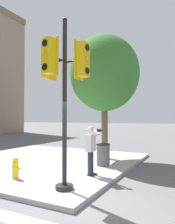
% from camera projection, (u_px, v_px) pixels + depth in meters
% --- Properties ---
extents(ground_plane, '(160.00, 160.00, 0.00)m').
position_uv_depth(ground_plane, '(66.00, 203.00, 5.29)').
color(ground_plane, '#5B5B5E').
extents(sidewalk_corner, '(8.00, 8.00, 0.13)m').
position_uv_depth(sidewalk_corner, '(42.00, 161.00, 9.99)').
color(sidewalk_corner, '#9E9B96').
rests_on(sidewalk_corner, ground_plane).
extents(traffic_signal_pole, '(0.97, 1.46, 4.69)m').
position_uv_depth(traffic_signal_pole, '(61.00, 79.00, 5.85)').
color(traffic_signal_pole, black).
rests_on(traffic_signal_pole, sidewalk_corner).
extents(person_photographer, '(0.50, 0.53, 1.64)m').
position_uv_depth(person_photographer, '(91.00, 146.00, 7.35)').
color(person_photographer, black).
rests_on(person_photographer, sidewalk_corner).
extents(street_tree, '(3.34, 3.34, 5.93)m').
position_uv_depth(street_tree, '(104.00, 74.00, 10.55)').
color(street_tree, brown).
rests_on(street_tree, sidewalk_corner).
extents(fire_hydrant, '(0.19, 0.25, 0.67)m').
position_uv_depth(fire_hydrant, '(16.00, 168.00, 6.94)').
color(fire_hydrant, yellow).
rests_on(fire_hydrant, sidewalk_corner).
extents(trash_bin, '(0.55, 0.55, 0.88)m').
position_uv_depth(trash_bin, '(103.00, 155.00, 8.84)').
color(trash_bin, '#5B5B60').
rests_on(trash_bin, sidewalk_corner).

